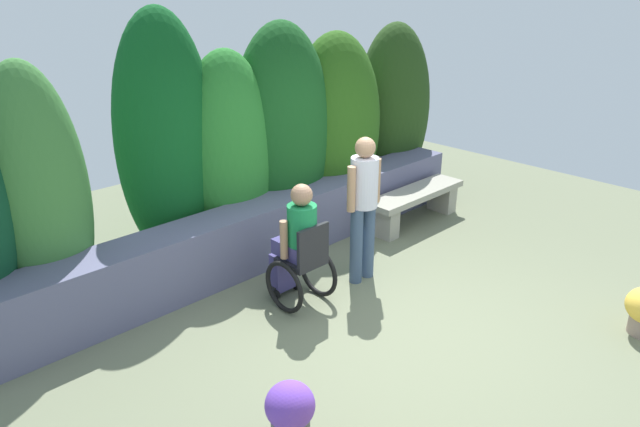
{
  "coord_description": "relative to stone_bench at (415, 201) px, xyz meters",
  "views": [
    {
      "loc": [
        -3.91,
        -2.96,
        3.19
      ],
      "look_at": [
        0.05,
        1.13,
        0.85
      ],
      "focal_mm": 32.44,
      "sensor_mm": 36.0,
      "label": 1
    }
  ],
  "objects": [
    {
      "name": "hedge_backdrop",
      "position": [
        -2.1,
        1.12,
        1.01
      ],
      "size": [
        7.59,
        1.2,
        2.93
      ],
      "color": "#0E3E24",
      "rests_on": "ground"
    },
    {
      "name": "person_in_wheelchair",
      "position": [
        -2.57,
        -0.46,
        0.3
      ],
      "size": [
        0.53,
        0.66,
        1.33
      ],
      "rotation": [
        0.0,
        0.0,
        -0.0
      ],
      "color": "black",
      "rests_on": "ground"
    },
    {
      "name": "ground_plane",
      "position": [
        -2.2,
        -1.46,
        -0.32
      ],
      "size": [
        11.69,
        11.69,
        0.0
      ],
      "primitive_type": "plane",
      "color": "#6A7055"
    },
    {
      "name": "person_standing_companion",
      "position": [
        -1.73,
        -0.57,
        0.64
      ],
      "size": [
        0.49,
        0.3,
        1.65
      ],
      "rotation": [
        0.0,
        0.0,
        0.29
      ],
      "color": "#3C506D",
      "rests_on": "ground"
    },
    {
      "name": "stone_retaining_wall",
      "position": [
        -2.2,
        0.56,
        0.05
      ],
      "size": [
        6.45,
        0.52,
        0.74
      ],
      "primitive_type": "cube",
      "color": "slate",
      "rests_on": "ground"
    },
    {
      "name": "flower_pot_red_accent",
      "position": [
        -3.99,
        -1.93,
        -0.02
      ],
      "size": [
        0.36,
        0.36,
        0.55
      ],
      "color": "#484651",
      "rests_on": "ground"
    },
    {
      "name": "stone_bench",
      "position": [
        0.0,
        0.0,
        0.0
      ],
      "size": [
        1.67,
        0.44,
        0.48
      ],
      "rotation": [
        0.0,
        0.0,
        -0.07
      ],
      "color": "gray",
      "rests_on": "ground"
    }
  ]
}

